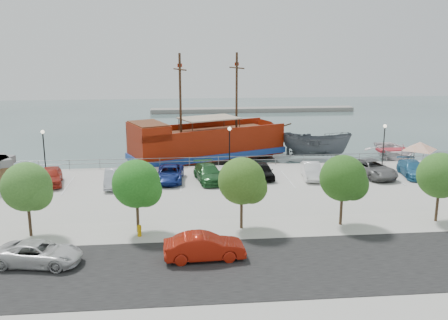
{
  "coord_description": "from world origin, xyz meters",
  "views": [
    {
      "loc": [
        -5.38,
        -41.95,
        12.5
      ],
      "look_at": [
        -1.0,
        2.0,
        2.0
      ],
      "focal_mm": 40.0,
      "sensor_mm": 36.0,
      "label": 1
    }
  ],
  "objects": [
    {
      "name": "tree_d",
      "position": [
        -0.85,
        -10.07,
        3.3
      ],
      "size": [
        3.3,
        3.2,
        5.0
      ],
      "color": "#473321",
      "rests_on": "sidewalk"
    },
    {
      "name": "tree_b",
      "position": [
        -14.85,
        -10.07,
        3.3
      ],
      "size": [
        3.3,
        3.2,
        5.0
      ],
      "color": "#473321",
      "rests_on": "sidewalk"
    },
    {
      "name": "parked_car_b",
      "position": [
        -10.86,
        1.34,
        0.74
      ],
      "size": [
        1.86,
        4.61,
        1.49
      ],
      "primitive_type": "imported",
      "rotation": [
        0.0,
        0.0,
        0.06
      ],
      "color": "#B7BCC6",
      "rests_on": "land_slab"
    },
    {
      "name": "tree_f",
      "position": [
        13.15,
        -10.07,
        3.3
      ],
      "size": [
        3.3,
        3.2,
        5.0
      ],
      "color": "#473321",
      "rests_on": "sidewalk"
    },
    {
      "name": "pirate_ship",
      "position": [
        -0.37,
        14.26,
        1.16
      ],
      "size": [
        20.63,
        12.75,
        12.88
      ],
      "rotation": [
        0.0,
        0.0,
        0.39
      ],
      "color": "maroon",
      "rests_on": "ground"
    },
    {
      "name": "dock_west",
      "position": [
        -15.09,
        9.2,
        -0.78
      ],
      "size": [
        7.67,
        2.63,
        0.43
      ],
      "primitive_type": "cube",
      "rotation": [
        0.0,
        0.0,
        0.06
      ],
      "color": "#6A6258",
      "rests_on": "ground"
    },
    {
      "name": "far_shore",
      "position": [
        10.0,
        55.0,
        -0.6
      ],
      "size": [
        40.0,
        3.0,
        0.8
      ],
      "primitive_type": "cube",
      "color": "gray",
      "rests_on": "ground"
    },
    {
      "name": "lamp_post_right",
      "position": [
        16.0,
        6.5,
        2.94
      ],
      "size": [
        0.36,
        0.36,
        4.28
      ],
      "color": "black",
      "rests_on": "land_slab"
    },
    {
      "name": "dock_east",
      "position": [
        15.69,
        9.2,
        -0.81
      ],
      "size": [
        7.05,
        4.17,
        0.39
      ],
      "primitive_type": "cube",
      "rotation": [
        0.0,
        0.0,
        -0.35
      ],
      "color": "slate",
      "rests_on": "ground"
    },
    {
      "name": "sidewalk",
      "position": [
        0.0,
        -10.0,
        0.01
      ],
      "size": [
        100.0,
        4.0,
        0.05
      ],
      "primitive_type": "cube",
      "color": "#B1ADA5",
      "rests_on": "land_slab"
    },
    {
      "name": "lamp_post_mid",
      "position": [
        0.0,
        6.5,
        2.94
      ],
      "size": [
        0.36,
        0.36,
        4.28
      ],
      "color": "black",
      "rests_on": "land_slab"
    },
    {
      "name": "patrol_boat",
      "position": [
        10.94,
        13.54,
        0.54
      ],
      "size": [
        8.5,
        5.6,
        3.08
      ],
      "primitive_type": "imported",
      "rotation": [
        0.0,
        0.0,
        1.21
      ],
      "color": "#51555C",
      "rests_on": "ground"
    },
    {
      "name": "parked_car_a",
      "position": [
        -16.53,
        2.44,
        0.79
      ],
      "size": [
        2.67,
        4.87,
        1.57
      ],
      "primitive_type": "imported",
      "rotation": [
        0.0,
        0.0,
        0.18
      ],
      "color": "#AB2A1C",
      "rests_on": "land_slab"
    },
    {
      "name": "street_van",
      "position": [
        -13.32,
        -14.5,
        0.69
      ],
      "size": [
        5.26,
        3.13,
        1.37
      ],
      "primitive_type": "imported",
      "rotation": [
        0.0,
        0.0,
        1.39
      ],
      "color": "silver",
      "rests_on": "street"
    },
    {
      "name": "parked_car_d",
      "position": [
        -2.41,
        2.15,
        0.76
      ],
      "size": [
        2.92,
        5.52,
        1.52
      ],
      "primitive_type": "imported",
      "rotation": [
        0.0,
        0.0,
        0.15
      ],
      "color": "#245B2C",
      "rests_on": "land_slab"
    },
    {
      "name": "dock_mid",
      "position": [
        7.53,
        9.2,
        -0.81
      ],
      "size": [
        6.94,
        4.36,
        0.38
      ],
      "primitive_type": "cube",
      "rotation": [
        0.0,
        0.0,
        -0.4
      ],
      "color": "gray",
      "rests_on": "ground"
    },
    {
      "name": "parked_car_f",
      "position": [
        7.26,
        2.14,
        0.74
      ],
      "size": [
        2.09,
        4.62,
        1.47
      ],
      "primitive_type": "imported",
      "rotation": [
        0.0,
        0.0,
        -0.12
      ],
      "color": "white",
      "rests_on": "land_slab"
    },
    {
      "name": "street_sedan",
      "position": [
        -3.82,
        -14.72,
        0.79
      ],
      "size": [
        4.85,
        1.92,
        1.57
      ],
      "primitive_type": "imported",
      "rotation": [
        0.0,
        0.0,
        1.63
      ],
      "color": "#9F1A0B",
      "rests_on": "street"
    },
    {
      "name": "street",
      "position": [
        0.0,
        -16.0,
        0.01
      ],
      "size": [
        100.0,
        8.0,
        0.04
      ],
      "primitive_type": "cube",
      "color": "black",
      "rests_on": "land_slab"
    },
    {
      "name": "parked_car_e",
      "position": [
        2.74,
        2.7,
        0.71
      ],
      "size": [
        1.84,
        4.21,
        1.41
      ],
      "primitive_type": "imported",
      "rotation": [
        0.0,
        0.0,
        0.04
      ],
      "color": "black",
      "rests_on": "land_slab"
    },
    {
      "name": "parked_car_h",
      "position": [
        17.05,
        1.93,
        0.72
      ],
      "size": [
        2.7,
        5.2,
        1.44
      ],
      "primitive_type": "imported",
      "rotation": [
        0.0,
        0.0,
        -0.14
      ],
      "color": "teal",
      "rests_on": "land_slab"
    },
    {
      "name": "seawall_railing",
      "position": [
        0.0,
        7.8,
        0.53
      ],
      "size": [
        50.0,
        0.06,
        1.0
      ],
      "color": "slate",
      "rests_on": "land_slab"
    },
    {
      "name": "speedboat",
      "position": [
        20.25,
        13.02,
        -0.22
      ],
      "size": [
        5.43,
        7.59,
        1.57
      ],
      "primitive_type": "imported",
      "rotation": [
        0.0,
        0.0,
        0.0
      ],
      "color": "silver",
      "rests_on": "ground"
    },
    {
      "name": "parked_car_g",
      "position": [
        13.23,
        2.27,
        0.79
      ],
      "size": [
        3.62,
        6.06,
        1.58
      ],
      "primitive_type": "imported",
      "rotation": [
        0.0,
        0.0,
        0.19
      ],
      "color": "slate",
      "rests_on": "land_slab"
    },
    {
      "name": "fire_hydrant",
      "position": [
        -7.86,
        -10.8,
        0.46
      ],
      "size": [
        0.29,
        0.29,
        0.84
      ],
      "rotation": [
        0.0,
        0.0,
        0.31
      ],
      "color": "#C09007",
      "rests_on": "sidewalk"
    },
    {
      "name": "canopy_tent",
      "position": [
        18.85,
        4.45,
        2.8
      ],
      "size": [
        4.06,
        4.06,
        3.22
      ],
      "rotation": [
        0.0,
        0.0,
        0.05
      ],
      "color": "slate",
      "rests_on": "land_slab"
    },
    {
      "name": "tree_e",
      "position": [
        6.15,
        -10.07,
        3.3
      ],
      "size": [
        3.3,
        3.2,
        5.0
      ],
      "color": "#473321",
      "rests_on": "sidewalk"
    },
    {
      "name": "ground",
      "position": [
        0.0,
        0.0,
        -1.0
      ],
      "size": [
        160.0,
        160.0,
        0.0
      ],
      "primitive_type": "plane",
      "color": "#364C4A"
    },
    {
      "name": "parked_car_c",
      "position": [
        -5.96,
        2.47,
        0.71
      ],
      "size": [
        2.72,
        5.28,
        1.43
      ],
      "primitive_type": "imported",
      "rotation": [
        0.0,
        0.0,
        -0.07
      ],
      "color": "navy",
      "rests_on": "land_slab"
    },
    {
      "name": "tree_c",
      "position": [
        -7.85,
        -10.07,
        3.3
      ],
      "size": [
        3.3,
        3.2,
        5.0
      ],
      "color": "#473321",
      "rests_on": "sidewalk"
    },
    {
      "name": "lamp_post_left",
      "position": [
        -18.0,
        6.5,
        2.94
      ],
      "size": [
        0.36,
        0.36,
        4.28
      ],
      "color": "black",
      "rests_on": "land_slab"
    }
  ]
}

